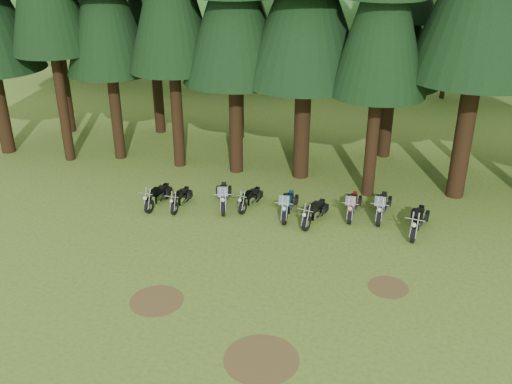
{
  "coord_description": "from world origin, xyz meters",
  "views": [
    {
      "loc": [
        3.68,
        -16.53,
        11.27
      ],
      "look_at": [
        -1.2,
        5.0,
        1.0
      ],
      "focal_mm": 40.0,
      "sensor_mm": 36.0,
      "label": 1
    }
  ],
  "objects_px": {
    "motorcycle_4": "(288,206)",
    "motorcycle_8": "(417,222)",
    "motorcycle_7": "(382,207)",
    "motorcycle_0": "(158,197)",
    "motorcycle_2": "(224,197)",
    "motorcycle_6": "(352,206)",
    "motorcycle_1": "(180,199)",
    "motorcycle_5": "(314,213)",
    "motorcycle_3": "(250,199)"
  },
  "relations": [
    {
      "from": "motorcycle_8",
      "to": "motorcycle_3",
      "type": "bearing_deg",
      "value": -175.17
    },
    {
      "from": "motorcycle_6",
      "to": "motorcycle_0",
      "type": "bearing_deg",
      "value": -171.16
    },
    {
      "from": "motorcycle_0",
      "to": "motorcycle_6",
      "type": "relative_size",
      "value": 0.96
    },
    {
      "from": "motorcycle_1",
      "to": "motorcycle_2",
      "type": "bearing_deg",
      "value": 16.3
    },
    {
      "from": "motorcycle_0",
      "to": "motorcycle_2",
      "type": "xyz_separation_m",
      "value": [
        2.9,
        0.48,
        0.05
      ]
    },
    {
      "from": "motorcycle_2",
      "to": "motorcycle_0",
      "type": "bearing_deg",
      "value": 174.92
    },
    {
      "from": "motorcycle_7",
      "to": "motorcycle_8",
      "type": "height_order",
      "value": "motorcycle_7"
    },
    {
      "from": "motorcycle_6",
      "to": "motorcycle_8",
      "type": "bearing_deg",
      "value": -16.55
    },
    {
      "from": "motorcycle_2",
      "to": "motorcycle_5",
      "type": "height_order",
      "value": "motorcycle_2"
    },
    {
      "from": "motorcycle_1",
      "to": "motorcycle_5",
      "type": "height_order",
      "value": "motorcycle_5"
    },
    {
      "from": "motorcycle_8",
      "to": "motorcycle_5",
      "type": "bearing_deg",
      "value": -168.26
    },
    {
      "from": "motorcycle_2",
      "to": "motorcycle_6",
      "type": "relative_size",
      "value": 1.06
    },
    {
      "from": "motorcycle_1",
      "to": "motorcycle_6",
      "type": "distance_m",
      "value": 7.5
    },
    {
      "from": "motorcycle_2",
      "to": "motorcycle_6",
      "type": "height_order",
      "value": "motorcycle_2"
    },
    {
      "from": "motorcycle_0",
      "to": "motorcycle_5",
      "type": "xyz_separation_m",
      "value": [
        6.98,
        -0.08,
        0.0
      ]
    },
    {
      "from": "motorcycle_2",
      "to": "motorcycle_8",
      "type": "height_order",
      "value": "motorcycle_2"
    },
    {
      "from": "motorcycle_2",
      "to": "motorcycle_7",
      "type": "distance_m",
      "value": 6.83
    },
    {
      "from": "motorcycle_0",
      "to": "motorcycle_4",
      "type": "relative_size",
      "value": 0.93
    },
    {
      "from": "motorcycle_3",
      "to": "motorcycle_5",
      "type": "distance_m",
      "value": 3.06
    },
    {
      "from": "motorcycle_1",
      "to": "motorcycle_7",
      "type": "bearing_deg",
      "value": 9.51
    },
    {
      "from": "motorcycle_1",
      "to": "motorcycle_5",
      "type": "relative_size",
      "value": 0.93
    },
    {
      "from": "motorcycle_0",
      "to": "motorcycle_5",
      "type": "relative_size",
      "value": 1.01
    },
    {
      "from": "motorcycle_4",
      "to": "motorcycle_8",
      "type": "height_order",
      "value": "motorcycle_4"
    },
    {
      "from": "motorcycle_0",
      "to": "motorcycle_7",
      "type": "height_order",
      "value": "motorcycle_7"
    },
    {
      "from": "motorcycle_0",
      "to": "motorcycle_8",
      "type": "xyz_separation_m",
      "value": [
        11.16,
        -0.02,
        0.04
      ]
    },
    {
      "from": "motorcycle_3",
      "to": "motorcycle_8",
      "type": "height_order",
      "value": "motorcycle_8"
    },
    {
      "from": "motorcycle_7",
      "to": "motorcycle_1",
      "type": "bearing_deg",
      "value": -168.51
    },
    {
      "from": "motorcycle_2",
      "to": "motorcycle_6",
      "type": "xyz_separation_m",
      "value": [
        5.59,
        0.43,
        -0.03
      ]
    },
    {
      "from": "motorcycle_0",
      "to": "motorcycle_1",
      "type": "xyz_separation_m",
      "value": [
        1.04,
        0.05,
        -0.04
      ]
    },
    {
      "from": "motorcycle_7",
      "to": "motorcycle_0",
      "type": "bearing_deg",
      "value": -168.91
    },
    {
      "from": "motorcycle_4",
      "to": "motorcycle_7",
      "type": "bearing_deg",
      "value": 10.21
    },
    {
      "from": "motorcycle_0",
      "to": "motorcycle_1",
      "type": "height_order",
      "value": "motorcycle_0"
    },
    {
      "from": "motorcycle_3",
      "to": "motorcycle_6",
      "type": "bearing_deg",
      "value": 16.33
    },
    {
      "from": "motorcycle_3",
      "to": "motorcycle_8",
      "type": "relative_size",
      "value": 0.83
    },
    {
      "from": "motorcycle_6",
      "to": "motorcycle_1",
      "type": "bearing_deg",
      "value": -170.67
    },
    {
      "from": "motorcycle_1",
      "to": "motorcycle_7",
      "type": "height_order",
      "value": "motorcycle_7"
    },
    {
      "from": "motorcycle_0",
      "to": "motorcycle_1",
      "type": "relative_size",
      "value": 1.09
    },
    {
      "from": "motorcycle_6",
      "to": "motorcycle_7",
      "type": "relative_size",
      "value": 0.94
    },
    {
      "from": "motorcycle_2",
      "to": "motorcycle_7",
      "type": "relative_size",
      "value": 1.0
    },
    {
      "from": "motorcycle_1",
      "to": "motorcycle_4",
      "type": "xyz_separation_m",
      "value": [
        4.76,
        0.24,
        0.08
      ]
    },
    {
      "from": "motorcycle_0",
      "to": "motorcycle_8",
      "type": "distance_m",
      "value": 11.16
    },
    {
      "from": "motorcycle_3",
      "to": "motorcycle_4",
      "type": "height_order",
      "value": "motorcycle_4"
    },
    {
      "from": "motorcycle_3",
      "to": "motorcycle_6",
      "type": "height_order",
      "value": "motorcycle_6"
    },
    {
      "from": "motorcycle_5",
      "to": "motorcycle_7",
      "type": "distance_m",
      "value": 2.94
    },
    {
      "from": "motorcycle_1",
      "to": "motorcycle_6",
      "type": "relative_size",
      "value": 0.88
    },
    {
      "from": "motorcycle_2",
      "to": "motorcycle_8",
      "type": "xyz_separation_m",
      "value": [
        8.26,
        -0.5,
        -0.01
      ]
    },
    {
      "from": "motorcycle_1",
      "to": "motorcycle_3",
      "type": "height_order",
      "value": "motorcycle_3"
    },
    {
      "from": "motorcycle_1",
      "to": "motorcycle_6",
      "type": "height_order",
      "value": "motorcycle_6"
    },
    {
      "from": "motorcycle_0",
      "to": "motorcycle_6",
      "type": "bearing_deg",
      "value": 14.09
    },
    {
      "from": "motorcycle_4",
      "to": "motorcycle_8",
      "type": "bearing_deg",
      "value": -3.73
    }
  ]
}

